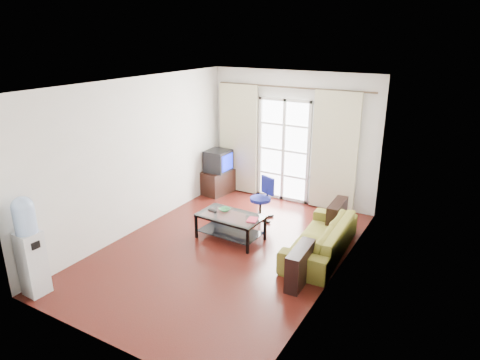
% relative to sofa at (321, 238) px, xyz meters
% --- Properties ---
extents(floor, '(5.20, 5.20, 0.00)m').
position_rel_sofa_xyz_m(floor, '(-1.39, -0.66, -0.28)').
color(floor, '#521B13').
rests_on(floor, ground).
extents(ceiling, '(5.20, 5.20, 0.00)m').
position_rel_sofa_xyz_m(ceiling, '(-1.39, -0.66, 2.42)').
color(ceiling, white).
rests_on(ceiling, wall_back).
extents(wall_back, '(3.60, 0.02, 2.70)m').
position_rel_sofa_xyz_m(wall_back, '(-1.39, 1.94, 1.07)').
color(wall_back, white).
rests_on(wall_back, floor).
extents(wall_front, '(3.60, 0.02, 2.70)m').
position_rel_sofa_xyz_m(wall_front, '(-1.39, -3.26, 1.07)').
color(wall_front, white).
rests_on(wall_front, floor).
extents(wall_left, '(0.02, 5.20, 2.70)m').
position_rel_sofa_xyz_m(wall_left, '(-3.19, -0.66, 1.07)').
color(wall_left, white).
rests_on(wall_left, floor).
extents(wall_right, '(0.02, 5.20, 2.70)m').
position_rel_sofa_xyz_m(wall_right, '(0.41, -0.66, 1.07)').
color(wall_right, white).
rests_on(wall_right, floor).
extents(french_door, '(1.16, 0.06, 2.15)m').
position_rel_sofa_xyz_m(french_door, '(-1.54, 1.89, 0.80)').
color(french_door, white).
rests_on(french_door, wall_back).
extents(curtain_rod, '(3.30, 0.04, 0.04)m').
position_rel_sofa_xyz_m(curtain_rod, '(-1.39, 1.84, 2.10)').
color(curtain_rod, '#4C3F2D').
rests_on(curtain_rod, wall_back).
extents(curtain_left, '(0.90, 0.07, 2.35)m').
position_rel_sofa_xyz_m(curtain_left, '(-2.59, 1.82, 0.92)').
color(curtain_left, beige).
rests_on(curtain_left, curtain_rod).
extents(curtain_right, '(0.90, 0.07, 2.35)m').
position_rel_sofa_xyz_m(curtain_right, '(-0.44, 1.82, 0.92)').
color(curtain_right, beige).
rests_on(curtain_right, curtain_rod).
extents(radiator, '(0.64, 0.12, 0.64)m').
position_rel_sofa_xyz_m(radiator, '(-0.59, 1.84, 0.05)').
color(radiator, gray).
rests_on(radiator, floor).
extents(sofa, '(1.97, 0.92, 0.56)m').
position_rel_sofa_xyz_m(sofa, '(0.00, 0.00, 0.00)').
color(sofa, olive).
rests_on(sofa, floor).
extents(coffee_table, '(1.13, 0.68, 0.45)m').
position_rel_sofa_xyz_m(coffee_table, '(-1.52, -0.29, 0.01)').
color(coffee_table, silver).
rests_on(coffee_table, floor).
extents(bowl, '(0.32, 0.32, 0.05)m').
position_rel_sofa_xyz_m(bowl, '(-1.70, -0.18, 0.19)').
color(bowl, '#328731').
rests_on(bowl, coffee_table).
extents(book, '(0.26, 0.29, 0.02)m').
position_rel_sofa_xyz_m(book, '(-1.17, -0.31, 0.18)').
color(book, '#B02415').
rests_on(book, coffee_table).
extents(remote, '(0.19, 0.09, 0.02)m').
position_rel_sofa_xyz_m(remote, '(-1.88, -0.30, 0.18)').
color(remote, black).
rests_on(remote, coffee_table).
extents(tv_stand, '(0.58, 0.77, 0.52)m').
position_rel_sofa_xyz_m(tv_stand, '(-2.93, 1.49, -0.02)').
color(tv_stand, black).
rests_on(tv_stand, floor).
extents(crt_tv, '(0.52, 0.51, 0.47)m').
position_rel_sofa_xyz_m(crt_tv, '(-2.93, 1.49, 0.47)').
color(crt_tv, black).
rests_on(crt_tv, tv_stand).
extents(task_chair, '(0.72, 0.72, 0.81)m').
position_rel_sofa_xyz_m(task_chair, '(-1.45, 0.74, -0.04)').
color(task_chair, black).
rests_on(task_chair, floor).
extents(water_cooler, '(0.32, 0.30, 1.42)m').
position_rel_sofa_xyz_m(water_cooler, '(-2.99, -3.01, 0.47)').
color(water_cooler, silver).
rests_on(water_cooler, floor).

